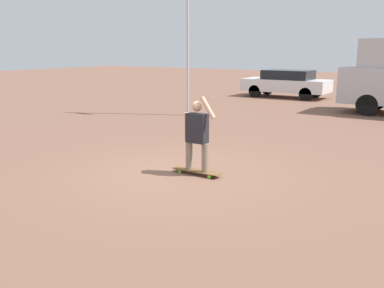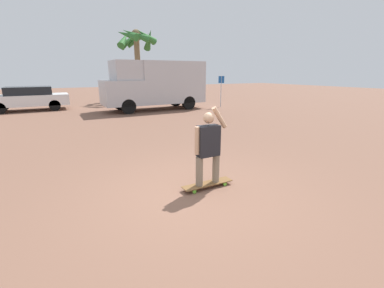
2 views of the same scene
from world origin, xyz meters
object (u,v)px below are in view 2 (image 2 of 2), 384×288
object	(u,v)px
skateboard	(207,184)
street_sign	(221,87)
parked_car_white	(28,98)
palm_tree_near_van	(136,43)
person_skateboarder	(208,145)
camper_van	(156,84)

from	to	relation	value
skateboard	street_sign	distance (m)	12.57
parked_car_white	palm_tree_near_van	size ratio (longest dim) A/B	0.80
person_skateboarder	palm_tree_near_van	bearing A→B (deg)	76.82
skateboard	camper_van	distance (m)	11.64
skateboard	person_skateboarder	distance (m)	0.81
skateboard	parked_car_white	world-z (taller)	parked_car_white
camper_van	palm_tree_near_van	distance (m)	6.05
street_sign	camper_van	bearing A→B (deg)	166.52
camper_van	parked_car_white	distance (m)	7.67
parked_car_white	street_sign	xyz separation A→B (m)	(11.01, -4.27, 0.55)
camper_van	street_sign	size ratio (longest dim) A/B	3.04
skateboard	person_skateboarder	world-z (taller)	person_skateboarder
person_skateboarder	camper_van	world-z (taller)	camper_van
street_sign	parked_car_white	bearing A→B (deg)	158.78
palm_tree_near_van	skateboard	bearing A→B (deg)	-103.18
camper_van	palm_tree_near_van	xyz separation A→B (m)	(0.57, 5.32, 2.82)
camper_van	parked_car_white	size ratio (longest dim) A/B	1.39
camper_van	street_sign	xyz separation A→B (m)	(4.13, -0.99, -0.27)
palm_tree_near_van	street_sign	world-z (taller)	palm_tree_near_van
person_skateboarder	palm_tree_near_van	xyz separation A→B (m)	(3.84, 16.39, 3.51)
camper_van	street_sign	distance (m)	4.26
parked_car_white	street_sign	bearing A→B (deg)	-21.22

